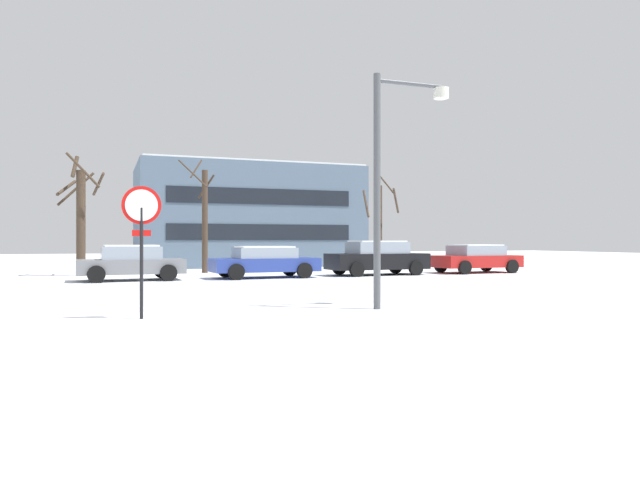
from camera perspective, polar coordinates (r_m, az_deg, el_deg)
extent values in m
plane|color=white|center=(14.62, -8.92, -6.14)|extent=(120.00, 120.00, 0.00)
cube|color=silver|center=(18.21, -11.19, -4.93)|extent=(80.00, 9.34, 0.00)
cylinder|color=black|center=(12.13, -16.93, -2.18)|extent=(0.07, 0.08, 2.20)
cylinder|color=red|center=(12.14, -16.93, 3.25)|extent=(0.76, 0.04, 0.76)
cylinder|color=white|center=(12.13, -16.93, 3.25)|extent=(0.62, 0.04, 0.62)
cube|color=red|center=(12.12, -16.93, 0.65)|extent=(0.36, 0.03, 0.12)
cylinder|color=white|center=(12.15, -16.93, 3.48)|extent=(0.42, 0.04, 0.42)
cylinder|color=#4C4F54|center=(13.37, 5.56, 4.72)|extent=(0.16, 0.16, 5.33)
cylinder|color=#4C4F54|center=(14.18, 8.70, 14.77)|extent=(1.67, 0.10, 0.10)
cylinder|color=silver|center=(14.56, 11.67, 13.77)|extent=(0.36, 0.36, 0.25)
cube|color=slate|center=(23.90, -17.86, -2.46)|extent=(4.04, 1.93, 0.55)
cube|color=#8C99A8|center=(23.88, -17.86, -1.20)|extent=(2.25, 1.71, 0.50)
cube|color=white|center=(23.88, -17.86, -0.53)|extent=(2.04, 1.58, 0.06)
cylinder|color=black|center=(24.94, -15.08, -2.88)|extent=(0.65, 0.25, 0.64)
cylinder|color=black|center=(23.16, -14.49, -3.10)|extent=(0.65, 0.25, 0.64)
cylinder|color=black|center=(24.74, -21.02, -2.90)|extent=(0.65, 0.25, 0.64)
cylinder|color=black|center=(22.94, -20.89, -3.12)|extent=(0.65, 0.25, 0.64)
cube|color=#283D93|center=(24.51, -5.41, -2.40)|extent=(4.47, 1.96, 0.55)
cube|color=#8C99A8|center=(24.49, -5.41, -1.25)|extent=(2.49, 1.73, 0.43)
cube|color=white|center=(24.49, -5.41, -0.67)|extent=(2.26, 1.60, 0.06)
cylinder|color=black|center=(25.83, -2.97, -2.78)|extent=(0.65, 0.25, 0.64)
cylinder|color=black|center=(24.13, -1.52, -2.98)|extent=(0.65, 0.25, 0.64)
cylinder|color=black|center=(25.01, -9.17, -2.87)|extent=(0.65, 0.25, 0.64)
cylinder|color=black|center=(23.25, -8.13, -3.08)|extent=(0.65, 0.25, 0.64)
cube|color=black|center=(26.52, 5.57, -2.06)|extent=(4.57, 1.94, 0.70)
cube|color=#8C99A8|center=(26.51, 5.57, -0.75)|extent=(2.54, 1.72, 0.52)
cube|color=white|center=(26.51, 5.57, -0.12)|extent=(2.31, 1.59, 0.06)
cylinder|color=black|center=(28.03, 7.34, -2.57)|extent=(0.65, 0.25, 0.64)
cylinder|color=black|center=(26.49, 9.29, -2.71)|extent=(0.65, 0.25, 0.64)
cylinder|color=black|center=(26.69, 1.88, -2.69)|extent=(0.65, 0.25, 0.64)
cylinder|color=black|center=(25.07, 3.59, -2.87)|extent=(0.65, 0.25, 0.64)
cube|color=red|center=(29.23, 14.90, -2.00)|extent=(4.26, 2.03, 0.57)
cube|color=#8C99A8|center=(29.22, 14.90, -0.99)|extent=(2.37, 1.81, 0.46)
cube|color=white|center=(29.22, 14.90, -0.48)|extent=(2.16, 1.67, 0.06)
cylinder|color=black|center=(30.83, 15.83, -2.34)|extent=(0.65, 0.25, 0.64)
cylinder|color=black|center=(29.36, 18.14, -2.45)|extent=(0.65, 0.25, 0.64)
cylinder|color=black|center=(29.21, 11.64, -2.46)|extent=(0.65, 0.25, 0.64)
cylinder|color=black|center=(27.66, 13.86, -2.60)|extent=(0.65, 0.25, 0.64)
cylinder|color=#423326|center=(28.67, -11.11, 1.77)|extent=(0.28, 0.28, 4.93)
cylinder|color=#423326|center=(28.19, -12.27, 6.35)|extent=(1.19, 1.40, 1.40)
cylinder|color=#423326|center=(29.15, -10.98, 5.10)|extent=(0.82, 0.38, 1.20)
cylinder|color=#423326|center=(29.12, -11.92, 6.78)|extent=(0.72, 0.82, 0.99)
cylinder|color=#423326|center=(30.96, 5.79, 1.18)|extent=(0.29, 0.29, 4.44)
cylinder|color=#423326|center=(30.88, 4.48, 3.56)|extent=(0.49, 1.50, 1.53)
cylinder|color=#423326|center=(30.57, 6.28, 5.63)|extent=(1.24, 0.09, 1.32)
cylinder|color=#423326|center=(30.89, 7.38, 3.78)|extent=(1.13, 1.52, 1.21)
cylinder|color=#423326|center=(27.72, -22.19, 1.53)|extent=(0.39, 0.39, 4.62)
cylinder|color=#423326|center=(27.99, -22.69, 6.58)|extent=(0.37, 0.68, 1.00)
cylinder|color=#423326|center=(28.01, -20.70, 5.09)|extent=(0.55, 1.52, 0.93)
cylinder|color=#423326|center=(27.21, -22.00, 6.30)|extent=(1.41, 0.34, 1.48)
cylinder|color=#423326|center=(28.15, -23.40, 4.67)|extent=(0.80, 1.33, 0.82)
cylinder|color=#423326|center=(28.54, -22.60, 4.60)|extent=(1.57, 0.60, 1.59)
cube|color=slate|center=(37.31, -7.18, 2.23)|extent=(13.26, 8.01, 6.07)
cube|color=white|center=(37.56, -7.17, 6.93)|extent=(12.99, 7.85, 0.10)
cube|color=black|center=(33.37, -5.62, 0.76)|extent=(10.61, 0.04, 0.90)
cube|color=black|center=(33.46, -5.61, 4.22)|extent=(10.61, 0.04, 0.90)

